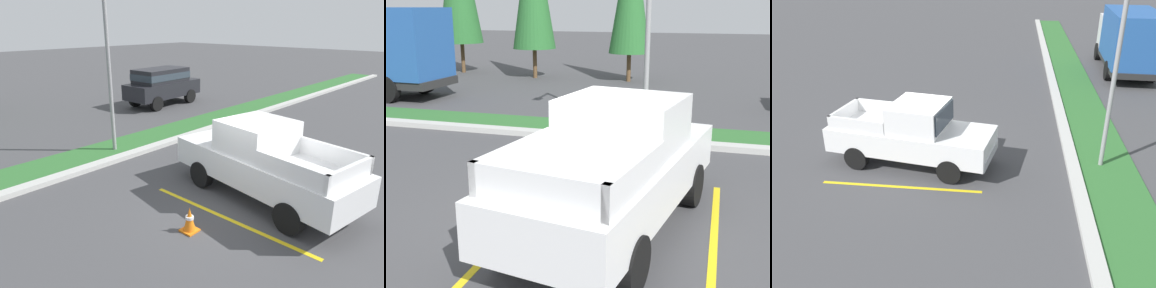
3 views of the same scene
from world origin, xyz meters
The scene contains 9 objects.
ground_plane centered at (0.00, 0.00, 0.00)m, with size 120.00×120.00×0.00m, color #424244.
parking_line_near centered at (-0.66, -0.17, 0.00)m, with size 0.12×4.80×0.01m, color yellow.
parking_line_far centered at (2.44, -0.17, 0.00)m, with size 0.12×4.80×0.01m, color yellow.
curb_strip centered at (0.00, 5.00, 0.07)m, with size 56.00×0.40×0.15m, color #B2B2AD.
grass_median centered at (0.00, 6.10, 0.03)m, with size 56.00×1.80×0.06m, color #2D662D.
pickup_truck_main centered at (0.90, -0.12, 1.04)m, with size 2.75×5.47×2.10m.
suv_distant centered at (7.04, 10.41, 1.24)m, with size 4.69×2.14×2.10m.
street_light centered at (0.41, 5.74, 3.92)m, with size 0.24×1.49×6.74m.
traffic_cone centered at (-1.68, 0.14, 0.29)m, with size 0.36×0.36×0.60m.
Camera 1 is at (-6.85, -4.69, 4.51)m, focal length 33.28 mm.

